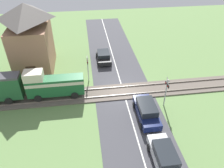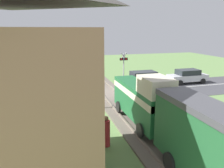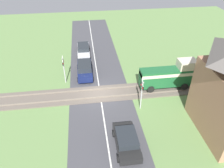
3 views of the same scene
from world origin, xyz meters
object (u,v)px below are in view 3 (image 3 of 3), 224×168
(crossing_signal_west_approach, at_px, (64,67))
(crossing_signal_east_approach, at_px, (142,91))
(train, at_px, (207,71))
(car_near_crossing, at_px, (85,69))
(car_far_side, at_px, (127,141))
(car_behind_queue, at_px, (83,50))
(pedestrian_by_station, at_px, (192,96))

(crossing_signal_west_approach, relative_size, crossing_signal_east_approach, 1.00)
(train, relative_size, car_near_crossing, 3.12)
(crossing_signal_west_approach, xyz_separation_m, crossing_signal_east_approach, (5.51, 7.37, 0.00))
(car_far_side, distance_m, car_behind_queue, 16.77)
(car_far_side, relative_size, crossing_signal_east_approach, 1.17)
(car_near_crossing, distance_m, crossing_signal_east_approach, 8.67)
(pedestrian_by_station, bearing_deg, train, 134.16)
(car_behind_queue, relative_size, crossing_signal_east_approach, 1.31)
(car_far_side, relative_size, pedestrian_by_station, 2.39)
(train, bearing_deg, crossing_signal_west_approach, -100.27)
(car_far_side, xyz_separation_m, car_behind_queue, (-16.52, -2.88, 0.07))
(car_near_crossing, xyz_separation_m, car_far_side, (11.31, 2.88, -0.09))
(train, height_order, car_near_crossing, train)
(crossing_signal_west_approach, bearing_deg, train, 79.73)
(crossing_signal_east_approach, bearing_deg, car_near_crossing, -143.32)
(crossing_signal_west_approach, bearing_deg, car_far_side, 27.26)
(train, distance_m, car_near_crossing, 13.64)
(car_near_crossing, distance_m, crossing_signal_west_approach, 2.92)
(crossing_signal_west_approach, bearing_deg, car_near_crossing, 121.40)
(crossing_signal_west_approach, bearing_deg, crossing_signal_east_approach, 53.21)
(train, distance_m, car_far_side, 12.43)
(car_near_crossing, relative_size, car_far_side, 1.19)
(car_near_crossing, bearing_deg, car_far_side, 14.28)
(car_near_crossing, height_order, pedestrian_by_station, pedestrian_by_station)
(car_behind_queue, bearing_deg, train, 54.25)
(car_far_side, bearing_deg, car_behind_queue, -170.11)
(crossing_signal_west_approach, xyz_separation_m, pedestrian_by_station, (5.27, 12.61, -1.36))
(train, bearing_deg, car_behind_queue, -125.75)
(crossing_signal_west_approach, height_order, pedestrian_by_station, crossing_signal_west_approach)
(car_near_crossing, bearing_deg, car_behind_queue, 180.00)
(train, distance_m, crossing_signal_west_approach, 15.45)
(car_near_crossing, height_order, car_far_side, car_near_crossing)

